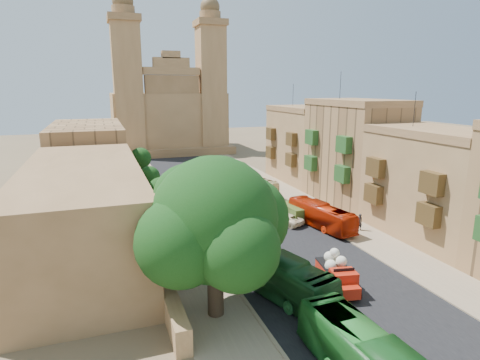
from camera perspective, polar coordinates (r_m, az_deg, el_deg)
ground at (r=29.96m, az=17.63°, el=-18.29°), size 260.00×260.00×0.00m
road_surface at (r=54.79m, az=-1.39°, el=-3.19°), size 14.00×140.00×0.01m
sidewalk_east at (r=58.31m, az=7.53°, el=-2.30°), size 5.00×140.00×0.01m
sidewalk_west at (r=52.77m, az=-11.27°, el=-4.08°), size 5.00×140.00×0.01m
kerb_east at (r=57.24m, az=5.30°, el=-2.48°), size 0.25×140.00×0.12m
kerb_west at (r=53.13m, az=-8.60°, el=-3.79°), size 0.25×140.00×0.12m
townhouse_b at (r=45.72m, az=25.96°, el=-0.47°), size 9.00×14.00×14.90m
townhouse_c at (r=55.99m, az=15.99°, el=3.90°), size 9.00×14.00×17.40m
townhouse_d at (r=67.87m, az=9.14°, el=5.11°), size 9.00×14.00×15.90m
west_wall at (r=42.73m, az=-13.37°, el=-7.02°), size 1.00×40.00×1.80m
west_building_low at (r=39.69m, az=-21.22°, el=-4.10°), size 10.00×28.00×8.40m
west_building_mid at (r=64.92m, az=-20.73°, el=3.04°), size 10.00×22.00×10.00m
church at (r=100.18m, az=-10.16°, el=9.49°), size 28.00×22.50×36.30m
ficus_tree at (r=26.49m, az=-3.44°, el=-6.23°), size 11.08×10.19×11.08m
street_tree_a at (r=34.69m, az=-8.00°, el=-6.82°), size 3.48×3.48×5.34m
street_tree_b at (r=45.98m, az=-11.00°, el=-1.81°), size 3.60×3.60×5.53m
street_tree_c at (r=57.72m, az=-12.76°, el=0.46°), size 2.98×2.98×4.58m
street_tree_d at (r=69.33m, az=-13.98°, el=3.00°), size 3.59×3.59×5.52m
red_truck at (r=32.73m, az=13.71°, el=-12.63°), size 2.81×5.33×2.97m
olive_pickup at (r=47.95m, az=7.53°, el=-4.62°), size 2.25×4.37×1.74m
bus_green_north at (r=31.29m, az=4.82°, el=-12.97°), size 5.81×11.67×3.17m
bus_red_east at (r=45.85m, az=11.40°, el=-4.95°), size 3.75×9.90×2.69m
bus_cream_east at (r=58.94m, az=1.95°, el=-0.68°), size 4.39×9.91×2.69m
car_blue_a at (r=38.09m, az=0.30°, el=-9.49°), size 2.35×4.32×1.39m
car_white_a at (r=52.89m, az=-2.01°, el=-3.19°), size 1.58×3.38×1.07m
car_cream at (r=46.36m, az=6.49°, el=-5.52°), size 3.62×4.83×1.22m
car_dkblue at (r=70.53m, az=-8.62°, el=0.81°), size 1.78×4.01×1.14m
car_white_b at (r=63.40m, az=-2.10°, el=-0.44°), size 2.45×3.51×1.11m
car_blue_b at (r=73.63m, az=-6.67°, el=1.42°), size 1.36×3.75×1.23m
pedestrian_a at (r=45.95m, az=16.62°, el=-5.74°), size 0.73×0.52×1.87m
pedestrian_c at (r=44.67m, az=14.01°, el=-6.33°), size 0.57×0.97×1.56m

